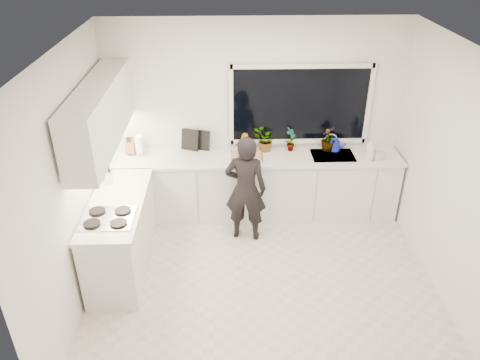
{
  "coord_description": "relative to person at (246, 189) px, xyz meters",
  "views": [
    {
      "loc": [
        -0.39,
        -4.22,
        3.77
      ],
      "look_at": [
        -0.25,
        0.4,
        1.15
      ],
      "focal_mm": 35.0,
      "sensor_mm": 36.0,
      "label": 1
    }
  ],
  "objects": [
    {
      "name": "upper_cabinets",
      "position": [
        -1.63,
        -0.2,
        1.12
      ],
      "size": [
        0.34,
        2.1,
        0.7
      ],
      "primitive_type": "cube",
      "color": "white",
      "rests_on": "wall_left"
    },
    {
      "name": "countertop_back",
      "position": [
        0.16,
        0.54,
        0.17
      ],
      "size": [
        3.94,
        0.62,
        0.04
      ],
      "primitive_type": "cube",
      "color": "silver",
      "rests_on": "base_cabinets_back"
    },
    {
      "name": "picture_frame_large",
      "position": [
        -0.57,
        0.79,
        0.33
      ],
      "size": [
        0.21,
        0.1,
        0.28
      ],
      "primitive_type": "cube",
      "rotation": [
        0.0,
        0.0,
        -0.36
      ],
      "color": "black",
      "rests_on": "countertop_back"
    },
    {
      "name": "utensil_crock",
      "position": [
        -1.69,
        -0.1,
        0.27
      ],
      "size": [
        0.17,
        0.17,
        0.16
      ],
      "primitive_type": "cylinder",
      "rotation": [
        0.0,
        0.0,
        -0.37
      ],
      "color": "#B0B0B5",
      "rests_on": "countertop_left"
    },
    {
      "name": "window",
      "position": [
        0.76,
        0.83,
        0.82
      ],
      "size": [
        1.8,
        0.02,
        1.0
      ],
      "primitive_type": "cube",
      "color": "black",
      "rests_on": "wall_back"
    },
    {
      "name": "stovetop",
      "position": [
        -1.53,
        -0.9,
        0.2
      ],
      "size": [
        0.56,
        0.48,
        0.03
      ],
      "primitive_type": "cube",
      "color": "black",
      "rests_on": "countertop_left"
    },
    {
      "name": "pizza",
      "position": [
        0.03,
        0.52,
        0.22
      ],
      "size": [
        0.4,
        0.29,
        0.01
      ],
      "primitive_type": "cube",
      "rotation": [
        0.0,
        0.0,
        -0.04
      ],
      "color": "#CD481B",
      "rests_on": "pizza_tray"
    },
    {
      "name": "watering_can",
      "position": [
        1.27,
        0.71,
        0.25
      ],
      "size": [
        0.15,
        0.15,
        0.13
      ],
      "primitive_type": "cylinder",
      "rotation": [
        0.0,
        0.0,
        -0.08
      ],
      "color": "#1325B4",
      "rests_on": "countertop_back"
    },
    {
      "name": "pizza_tray",
      "position": [
        0.03,
        0.52,
        0.2
      ],
      "size": [
        0.44,
        0.33,
        0.03
      ],
      "primitive_type": "cube",
      "rotation": [
        0.0,
        0.0,
        -0.04
      ],
      "color": "#B8B9BD",
      "rests_on": "countertop_back"
    },
    {
      "name": "base_cabinets_back",
      "position": [
        0.16,
        0.55,
        -0.29
      ],
      "size": [
        3.92,
        0.58,
        0.88
      ],
      "primitive_type": "cube",
      "color": "white",
      "rests_on": "floor"
    },
    {
      "name": "soap_bottles",
      "position": [
        1.69,
        0.4,
        0.34
      ],
      "size": [
        0.24,
        0.14,
        0.32
      ],
      "color": "#D8BF66",
      "rests_on": "countertop_back"
    },
    {
      "name": "picture_frame_small",
      "position": [
        -0.74,
        0.79,
        0.34
      ],
      "size": [
        0.24,
        0.11,
        0.3
      ],
      "primitive_type": "cube",
      "rotation": [
        0.0,
        0.0,
        -0.4
      ],
      "color": "black",
      "rests_on": "countertop_back"
    },
    {
      "name": "herb_plants",
      "position": [
        0.55,
        0.71,
        0.35
      ],
      "size": [
        1.37,
        0.35,
        0.34
      ],
      "color": "#26662D",
      "rests_on": "countertop_back"
    },
    {
      "name": "countertop_left",
      "position": [
        -1.51,
        -0.55,
        0.17
      ],
      "size": [
        0.62,
        1.6,
        0.04
      ],
      "primitive_type": "cube",
      "color": "silver",
      "rests_on": "base_cabinets_left"
    },
    {
      "name": "sink",
      "position": [
        1.21,
        0.55,
        0.14
      ],
      "size": [
        0.58,
        0.42,
        0.14
      ],
      "primitive_type": "cube",
      "color": "silver",
      "rests_on": "countertop_back"
    },
    {
      "name": "person",
      "position": [
        0.0,
        0.0,
        0.0
      ],
      "size": [
        0.58,
        0.43,
        1.46
      ],
      "primitive_type": "imported",
      "rotation": [
        0.0,
        0.0,
        2.98
      ],
      "color": "black",
      "rests_on": "floor"
    },
    {
      "name": "knife_block",
      "position": [
        -1.53,
        0.69,
        0.3
      ],
      "size": [
        0.15,
        0.14,
        0.22
      ],
      "primitive_type": "cube",
      "rotation": [
        0.0,
        0.0,
        -0.31
      ],
      "color": "#997847",
      "rests_on": "countertop_back"
    },
    {
      "name": "wall_right",
      "position": [
        2.17,
        -0.9,
        0.62
      ],
      "size": [
        0.02,
        3.5,
        2.7
      ],
      "primitive_type": "cube",
      "color": "white",
      "rests_on": "ground"
    },
    {
      "name": "base_cabinets_left",
      "position": [
        -1.51,
        -0.55,
        -0.29
      ],
      "size": [
        0.58,
        1.6,
        0.88
      ],
      "primitive_type": "cube",
      "color": "white",
      "rests_on": "floor"
    },
    {
      "name": "floor",
      "position": [
        0.16,
        -0.9,
        -0.74
      ],
      "size": [
        4.0,
        3.5,
        0.02
      ],
      "primitive_type": "cube",
      "color": "beige",
      "rests_on": "ground"
    },
    {
      "name": "wall_left",
      "position": [
        -1.85,
        -0.9,
        0.62
      ],
      "size": [
        0.02,
        3.5,
        2.7
      ],
      "primitive_type": "cube",
      "color": "white",
      "rests_on": "ground"
    },
    {
      "name": "wall_back",
      "position": [
        0.16,
        0.86,
        0.62
      ],
      "size": [
        4.0,
        0.02,
        2.7
      ],
      "primitive_type": "cube",
      "color": "white",
      "rests_on": "ground"
    },
    {
      "name": "paper_towel_roll",
      "position": [
        -1.42,
        0.65,
        0.32
      ],
      "size": [
        0.13,
        0.13,
        0.26
      ],
      "primitive_type": "cylinder",
      "rotation": [
        0.0,
        0.0,
        -0.19
      ],
      "color": "white",
      "rests_on": "countertop_back"
    },
    {
      "name": "faucet",
      "position": [
        1.21,
        0.75,
        0.3
      ],
      "size": [
        0.03,
        0.03,
        0.22
      ],
      "primitive_type": "cylinder",
      "color": "silver",
      "rests_on": "countertop_back"
    },
    {
      "name": "ceiling",
      "position": [
        0.16,
        -0.9,
        1.98
      ],
      "size": [
        4.0,
        3.5,
        0.02
      ],
      "primitive_type": "cube",
      "color": "white",
      "rests_on": "wall_back"
    }
  ]
}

